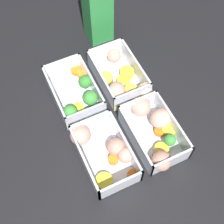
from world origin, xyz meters
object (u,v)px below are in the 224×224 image
container_near_left (77,94)px  container_near_right (103,150)px  juice_carton (97,10)px  container_far_right (155,130)px  container_far_left (121,79)px

container_near_left → container_near_right: same height
container_near_right → juice_carton: juice_carton is taller
container_near_right → container_far_right: size_ratio=0.90×
container_near_left → container_near_right: 0.17m
container_far_right → container_near_right: bearing=-93.1°
container_far_left → container_far_right: (0.17, 0.00, 0.00)m
container_far_left → juice_carton: (-0.18, 0.02, 0.08)m
container_near_right → container_far_left: bearing=142.1°
container_near_left → container_far_left: same height
container_far_right → container_far_left: bearing=-178.7°
container_near_left → container_far_right: same height
container_near_left → container_far_right: (0.17, 0.13, 0.00)m
container_far_right → juice_carton: (-0.35, 0.01, 0.07)m
container_far_left → juice_carton: bearing=174.9°
container_far_left → container_far_right: same height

